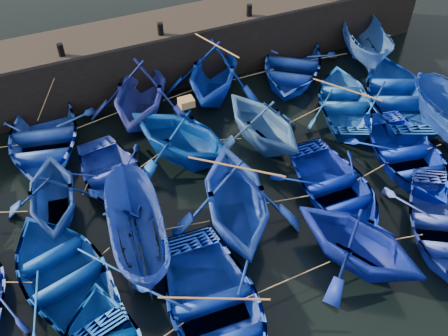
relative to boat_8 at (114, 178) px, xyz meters
name	(u,v)px	position (x,y,z in m)	size (l,w,h in m)	color
ground	(264,248)	(3.65, -4.52, -0.45)	(120.00, 120.00, 0.00)	black
quay_wall	(157,53)	(3.65, 5.98, 0.80)	(26.00, 2.50, 2.50)	black
quay_top	(154,26)	(3.65, 5.98, 2.11)	(26.00, 2.50, 0.12)	black
bollard_1	(61,50)	(-0.35, 5.08, 2.42)	(0.24, 0.24, 0.50)	black
bollard_2	(160,29)	(3.65, 5.08, 2.42)	(0.24, 0.24, 0.50)	black
bollard_3	(249,10)	(7.65, 5.08, 2.42)	(0.24, 0.24, 0.50)	black
boat_1	(42,138)	(-1.94, 3.05, 0.11)	(3.91, 5.46, 1.13)	blue
boat_2	(140,91)	(2.11, 3.50, 0.82)	(4.17, 4.84, 2.55)	navy
boat_3	(213,71)	(5.37, 3.70, 0.80)	(4.11, 4.76, 2.51)	#082AAE
boat_4	(292,64)	(9.21, 3.72, 0.11)	(3.90, 5.46, 1.13)	#1132A1
boat_5	(365,42)	(12.96, 3.52, 0.49)	(1.83, 4.87, 1.88)	#255093
boat_7	(52,194)	(-2.08, -0.46, 0.56)	(3.31, 3.84, 2.02)	navy
boat_8	(114,178)	(0.00, 0.00, 0.00)	(3.12, 4.37, 0.91)	navy
boat_9	(181,134)	(2.71, 0.46, 0.74)	(3.91, 4.53, 2.39)	#002F8C
boat_10	(263,121)	(5.85, 0.03, 0.64)	(3.58, 4.15, 2.18)	#28589B
boat_11	(345,100)	(9.97, 0.57, 0.04)	(3.40, 4.75, 0.99)	#0E46A3
boat_12	(399,94)	(12.19, -0.08, 0.13)	(4.01, 5.61, 1.16)	#0A3AAD
boat_14	(64,272)	(-2.35, -3.28, 0.09)	(3.71, 5.19, 1.08)	#053597
boat_15	(136,232)	(-0.01, -2.98, 0.43)	(1.72, 4.57, 1.77)	navy
boat_16	(236,197)	(3.21, -3.23, 0.84)	(4.24, 4.92, 2.59)	#1234A2
boat_17	(335,188)	(6.83, -3.59, 0.05)	(3.45, 4.83, 1.00)	#02189B
boat_18	(408,156)	(10.14, -3.30, 0.07)	(3.58, 5.00, 1.04)	#0623D2
boat_22	(214,310)	(1.20, -6.22, 0.12)	(3.94, 5.51, 1.14)	#0B2DB2
boat_23	(359,241)	(5.89, -6.12, 0.64)	(3.59, 4.16, 2.19)	#081B8F
boat_24	(445,226)	(9.09, -6.42, 0.06)	(3.55, 4.96, 1.03)	#253CB6
wooden_crate	(186,102)	(3.01, 0.46, 2.08)	(0.51, 0.42, 0.29)	olive
mooring_ropes	(207,131)	(3.79, 0.59, 0.43)	(18.00, 11.78, 2.10)	tan
loose_oars	(258,133)	(4.94, -1.29, 1.38)	(11.02, 12.00, 1.66)	#99724C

